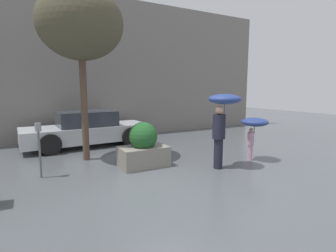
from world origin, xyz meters
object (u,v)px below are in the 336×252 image
at_px(person_child, 254,125).
at_px(parked_car_near, 87,130).
at_px(planter_box, 143,147).
at_px(street_tree, 81,24).
at_px(parking_meter, 39,139).
at_px(person_adult, 222,113).

height_order(person_child, parked_car_near, parked_car_near).
height_order(planter_box, person_child, person_child).
bearing_deg(planter_box, street_tree, 130.70).
height_order(planter_box, parking_meter, parking_meter).
relative_size(parked_car_near, street_tree, 0.92).
distance_m(planter_box, person_adult, 2.32).
distance_m(person_adult, person_child, 1.39).
xyz_separation_m(parked_car_near, parking_meter, (-1.75, -3.21, 0.35)).
xyz_separation_m(person_adult, parking_meter, (-4.31, 1.44, -0.53)).
relative_size(person_child, parking_meter, 0.96).
bearing_deg(person_child, planter_box, -146.04).
relative_size(person_adult, parked_car_near, 0.43).
xyz_separation_m(parked_car_near, street_tree, (-0.46, -2.05, 3.31)).
bearing_deg(planter_box, person_adult, -32.99).
distance_m(person_child, parked_car_near, 5.98).
height_order(person_adult, street_tree, street_tree).
relative_size(person_adult, street_tree, 0.40).
distance_m(person_adult, parked_car_near, 5.38).
bearing_deg(parking_meter, street_tree, 41.68).
bearing_deg(street_tree, person_adult, -40.73).
relative_size(parked_car_near, parking_meter, 3.44).
xyz_separation_m(person_adult, street_tree, (-3.02, 2.60, 2.43)).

